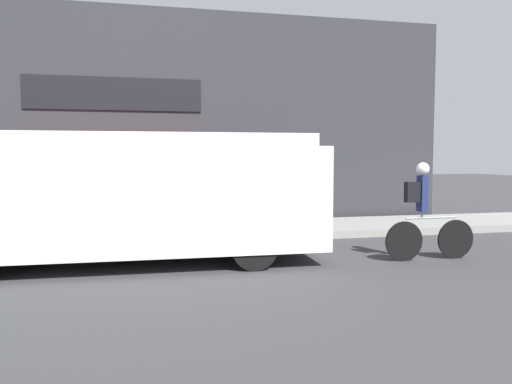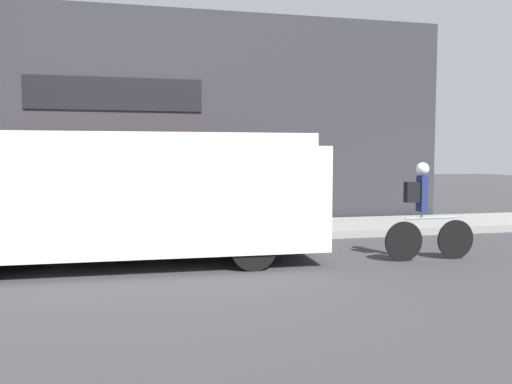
# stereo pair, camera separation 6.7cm
# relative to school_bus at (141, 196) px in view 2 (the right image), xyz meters

# --- Properties ---
(ground_plane) EXTENTS (70.00, 70.00, 0.00)m
(ground_plane) POSITION_rel_school_bus_xyz_m (-0.70, 1.52, -1.16)
(ground_plane) COLOR #38383A
(sidewalk) EXTENTS (28.00, 2.38, 0.17)m
(sidewalk) POSITION_rel_school_bus_xyz_m (-0.70, 2.71, -1.08)
(sidewalk) COLOR gray
(sidewalk) RESTS_ON ground_plane
(storefront) EXTENTS (17.90, 1.11, 5.60)m
(storefront) POSITION_rel_school_bus_xyz_m (-0.70, 4.15, 1.63)
(storefront) COLOR #2D2D33
(storefront) RESTS_ON ground_plane
(school_bus) EXTENTS (6.90, 2.91, 2.23)m
(school_bus) POSITION_rel_school_bus_xyz_m (0.00, 0.00, 0.00)
(school_bus) COLOR white
(school_bus) RESTS_ON ground_plane
(cyclist) EXTENTS (1.73, 0.23, 1.75)m
(cyclist) POSITION_rel_school_bus_xyz_m (4.91, -0.98, -0.32)
(cyclist) COLOR black
(cyclist) RESTS_ON ground_plane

